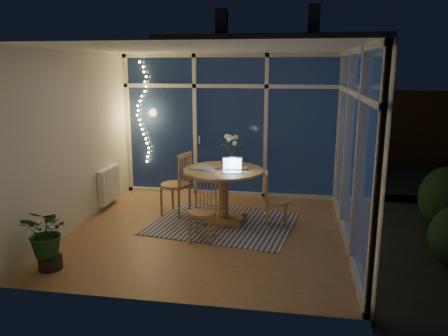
{
  "coord_description": "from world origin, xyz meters",
  "views": [
    {
      "loc": [
        1.2,
        -5.91,
        2.37
      ],
      "look_at": [
        0.17,
        0.25,
        0.91
      ],
      "focal_mm": 35.0,
      "sensor_mm": 36.0,
      "label": 1
    }
  ],
  "objects_px": {
    "laptop": "(232,165)",
    "flower_vase": "(232,158)",
    "chair_right": "(277,200)",
    "dining_table": "(223,196)",
    "chair_front": "(202,211)",
    "chair_left": "(175,183)",
    "potted_plant": "(48,239)"
  },
  "relations": [
    {
      "from": "flower_vase",
      "to": "chair_right",
      "type": "bearing_deg",
      "value": -33.57
    },
    {
      "from": "chair_left",
      "to": "chair_front",
      "type": "bearing_deg",
      "value": 49.96
    },
    {
      "from": "potted_plant",
      "to": "chair_right",
      "type": "bearing_deg",
      "value": 35.03
    },
    {
      "from": "chair_left",
      "to": "laptop",
      "type": "height_order",
      "value": "laptop"
    },
    {
      "from": "chair_left",
      "to": "chair_front",
      "type": "xyz_separation_m",
      "value": [
        0.67,
        -1.02,
        -0.09
      ]
    },
    {
      "from": "laptop",
      "to": "potted_plant",
      "type": "height_order",
      "value": "laptop"
    },
    {
      "from": "chair_left",
      "to": "potted_plant",
      "type": "relative_size",
      "value": 1.39
    },
    {
      "from": "dining_table",
      "to": "laptop",
      "type": "distance_m",
      "value": 0.58
    },
    {
      "from": "chair_front",
      "to": "laptop",
      "type": "relative_size",
      "value": 2.81
    },
    {
      "from": "flower_vase",
      "to": "dining_table",
      "type": "bearing_deg",
      "value": -103.66
    },
    {
      "from": "dining_table",
      "to": "chair_left",
      "type": "relative_size",
      "value": 1.16
    },
    {
      "from": "chair_left",
      "to": "potted_plant",
      "type": "height_order",
      "value": "chair_left"
    },
    {
      "from": "laptop",
      "to": "potted_plant",
      "type": "distance_m",
      "value": 2.71
    },
    {
      "from": "chair_front",
      "to": "chair_left",
      "type": "bearing_deg",
      "value": 130.46
    },
    {
      "from": "chair_right",
      "to": "flower_vase",
      "type": "bearing_deg",
      "value": 50.47
    },
    {
      "from": "chair_right",
      "to": "laptop",
      "type": "height_order",
      "value": "laptop"
    },
    {
      "from": "dining_table",
      "to": "chair_front",
      "type": "distance_m",
      "value": 0.84
    },
    {
      "from": "chair_right",
      "to": "chair_front",
      "type": "distance_m",
      "value": 1.19
    },
    {
      "from": "flower_vase",
      "to": "potted_plant",
      "type": "xyz_separation_m",
      "value": [
        -1.85,
        -2.32,
        -0.56
      ]
    },
    {
      "from": "potted_plant",
      "to": "chair_front",
      "type": "bearing_deg",
      "value": 35.43
    },
    {
      "from": "laptop",
      "to": "dining_table",
      "type": "bearing_deg",
      "value": 126.34
    },
    {
      "from": "laptop",
      "to": "flower_vase",
      "type": "xyz_separation_m",
      "value": [
        -0.08,
        0.5,
        -0.01
      ]
    },
    {
      "from": "chair_right",
      "to": "potted_plant",
      "type": "bearing_deg",
      "value": 119.07
    },
    {
      "from": "chair_front",
      "to": "flower_vase",
      "type": "xyz_separation_m",
      "value": [
        0.24,
        1.17,
        0.51
      ]
    },
    {
      "from": "chair_right",
      "to": "dining_table",
      "type": "bearing_deg",
      "value": 73.48
    },
    {
      "from": "chair_left",
      "to": "chair_front",
      "type": "distance_m",
      "value": 1.22
    },
    {
      "from": "chair_left",
      "to": "flower_vase",
      "type": "xyz_separation_m",
      "value": [
        0.91,
        0.15,
        0.41
      ]
    },
    {
      "from": "chair_right",
      "to": "laptop",
      "type": "relative_size",
      "value": 2.84
    },
    {
      "from": "chair_left",
      "to": "chair_right",
      "type": "height_order",
      "value": "chair_left"
    },
    {
      "from": "dining_table",
      "to": "chair_front",
      "type": "relative_size",
      "value": 1.42
    },
    {
      "from": "laptop",
      "to": "flower_vase",
      "type": "bearing_deg",
      "value": 90.03
    },
    {
      "from": "chair_front",
      "to": "flower_vase",
      "type": "height_order",
      "value": "flower_vase"
    }
  ]
}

